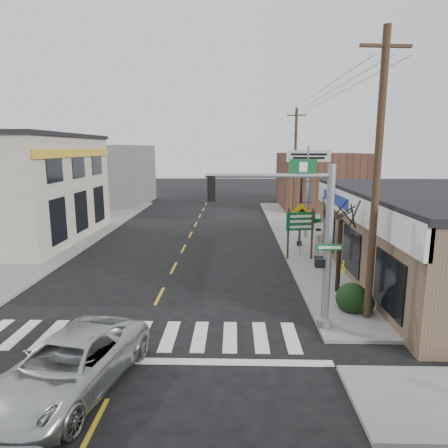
{
  "coord_description": "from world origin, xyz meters",
  "views": [
    {
      "loc": [
        3.11,
        -11.79,
        6.1
      ],
      "look_at": [
        2.67,
        5.52,
        2.8
      ],
      "focal_mm": 32.0,
      "sensor_mm": 36.0,
      "label": 1
    }
  ],
  "objects_px": {
    "suv": "(69,365)",
    "bare_tree": "(342,206)",
    "guide_sign": "(300,226)",
    "fire_hydrant": "(345,266)",
    "lamp_post": "(302,199)",
    "utility_pole_near": "(377,177)",
    "traffic_signal_pole": "(308,230)",
    "dance_center_sign": "(308,168)",
    "utility_pole_far": "(295,162)"
  },
  "relations": [
    {
      "from": "dance_center_sign",
      "to": "bare_tree",
      "type": "height_order",
      "value": "dance_center_sign"
    },
    {
      "from": "bare_tree",
      "to": "utility_pole_far",
      "type": "height_order",
      "value": "utility_pole_far"
    },
    {
      "from": "dance_center_sign",
      "to": "lamp_post",
      "type": "bearing_deg",
      "value": -92.42
    },
    {
      "from": "suv",
      "to": "bare_tree",
      "type": "distance_m",
      "value": 11.51
    },
    {
      "from": "traffic_signal_pole",
      "to": "fire_hydrant",
      "type": "xyz_separation_m",
      "value": [
        2.97,
        5.98,
        -3.0
      ]
    },
    {
      "from": "lamp_post",
      "to": "dance_center_sign",
      "type": "bearing_deg",
      "value": 68.92
    },
    {
      "from": "dance_center_sign",
      "to": "fire_hydrant",
      "type": "bearing_deg",
      "value": -72.28
    },
    {
      "from": "lamp_post",
      "to": "utility_pole_far",
      "type": "relative_size",
      "value": 0.54
    },
    {
      "from": "lamp_post",
      "to": "dance_center_sign",
      "type": "distance_m",
      "value": 3.21
    },
    {
      "from": "fire_hydrant",
      "to": "bare_tree",
      "type": "relative_size",
      "value": 0.14
    },
    {
      "from": "guide_sign",
      "to": "dance_center_sign",
      "type": "relative_size",
      "value": 0.46
    },
    {
      "from": "suv",
      "to": "utility_pole_near",
      "type": "bearing_deg",
      "value": 39.44
    },
    {
      "from": "suv",
      "to": "fire_hydrant",
      "type": "bearing_deg",
      "value": 58.07
    },
    {
      "from": "suv",
      "to": "dance_center_sign",
      "type": "relative_size",
      "value": 0.84
    },
    {
      "from": "guide_sign",
      "to": "lamp_post",
      "type": "height_order",
      "value": "lamp_post"
    },
    {
      "from": "lamp_post",
      "to": "utility_pole_far",
      "type": "bearing_deg",
      "value": 79.68
    },
    {
      "from": "traffic_signal_pole",
      "to": "utility_pole_near",
      "type": "height_order",
      "value": "utility_pole_near"
    },
    {
      "from": "suv",
      "to": "utility_pole_near",
      "type": "distance_m",
      "value": 10.96
    },
    {
      "from": "lamp_post",
      "to": "fire_hydrant",
      "type": "bearing_deg",
      "value": -81.53
    },
    {
      "from": "traffic_signal_pole",
      "to": "bare_tree",
      "type": "xyz_separation_m",
      "value": [
        1.97,
        3.44,
        0.28
      ]
    },
    {
      "from": "suv",
      "to": "utility_pole_far",
      "type": "height_order",
      "value": "utility_pole_far"
    },
    {
      "from": "fire_hydrant",
      "to": "lamp_post",
      "type": "relative_size",
      "value": 0.13
    },
    {
      "from": "suv",
      "to": "lamp_post",
      "type": "bearing_deg",
      "value": 74.13
    },
    {
      "from": "dance_center_sign",
      "to": "guide_sign",
      "type": "bearing_deg",
      "value": -88.8
    },
    {
      "from": "dance_center_sign",
      "to": "utility_pole_far",
      "type": "relative_size",
      "value": 0.66
    },
    {
      "from": "dance_center_sign",
      "to": "utility_pole_near",
      "type": "relative_size",
      "value": 0.62
    },
    {
      "from": "lamp_post",
      "to": "dance_center_sign",
      "type": "xyz_separation_m",
      "value": [
        0.78,
        2.57,
        1.75
      ]
    },
    {
      "from": "suv",
      "to": "guide_sign",
      "type": "distance_m",
      "value": 14.44
    },
    {
      "from": "suv",
      "to": "bare_tree",
      "type": "bearing_deg",
      "value": 52.47
    },
    {
      "from": "utility_pole_near",
      "to": "traffic_signal_pole",
      "type": "bearing_deg",
      "value": -166.2
    },
    {
      "from": "dance_center_sign",
      "to": "bare_tree",
      "type": "xyz_separation_m",
      "value": [
        -0.52,
        -10.65,
        -1.02
      ]
    },
    {
      "from": "utility_pole_near",
      "to": "utility_pole_far",
      "type": "height_order",
      "value": "utility_pole_near"
    },
    {
      "from": "fire_hydrant",
      "to": "traffic_signal_pole",
      "type": "bearing_deg",
      "value": -116.4
    },
    {
      "from": "guide_sign",
      "to": "bare_tree",
      "type": "xyz_separation_m",
      "value": [
        0.79,
        -5.03,
        1.83
      ]
    },
    {
      "from": "utility_pole_far",
      "to": "traffic_signal_pole",
      "type": "bearing_deg",
      "value": -89.35
    },
    {
      "from": "fire_hydrant",
      "to": "utility_pole_near",
      "type": "relative_size",
      "value": 0.07
    },
    {
      "from": "fire_hydrant",
      "to": "dance_center_sign",
      "type": "height_order",
      "value": "dance_center_sign"
    },
    {
      "from": "guide_sign",
      "to": "dance_center_sign",
      "type": "height_order",
      "value": "dance_center_sign"
    },
    {
      "from": "guide_sign",
      "to": "lamp_post",
      "type": "distance_m",
      "value": 3.29
    },
    {
      "from": "traffic_signal_pole",
      "to": "lamp_post",
      "type": "distance_m",
      "value": 11.65
    },
    {
      "from": "lamp_post",
      "to": "bare_tree",
      "type": "bearing_deg",
      "value": -92.51
    },
    {
      "from": "guide_sign",
      "to": "fire_hydrant",
      "type": "height_order",
      "value": "guide_sign"
    },
    {
      "from": "utility_pole_far",
      "to": "guide_sign",
      "type": "bearing_deg",
      "value": -88.96
    },
    {
      "from": "suv",
      "to": "lamp_post",
      "type": "distance_m",
      "value": 17.44
    },
    {
      "from": "fire_hydrant",
      "to": "bare_tree",
      "type": "bearing_deg",
      "value": -111.43
    },
    {
      "from": "dance_center_sign",
      "to": "bare_tree",
      "type": "relative_size",
      "value": 1.32
    },
    {
      "from": "dance_center_sign",
      "to": "traffic_signal_pole",
      "type": "bearing_deg",
      "value": -85.68
    },
    {
      "from": "lamp_post",
      "to": "utility_pole_near",
      "type": "xyz_separation_m",
      "value": [
        0.67,
        -10.67,
        2.12
      ]
    },
    {
      "from": "guide_sign",
      "to": "bare_tree",
      "type": "height_order",
      "value": "bare_tree"
    },
    {
      "from": "guide_sign",
      "to": "utility_pole_near",
      "type": "xyz_separation_m",
      "value": [
        1.21,
        -7.62,
        3.22
      ]
    }
  ]
}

